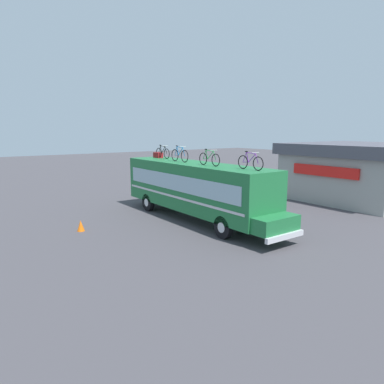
{
  "coord_description": "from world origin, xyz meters",
  "views": [
    {
      "loc": [
        16.0,
        -11.81,
        5.07
      ],
      "look_at": [
        -0.22,
        0.0,
        1.56
      ],
      "focal_mm": 33.16,
      "sensor_mm": 36.0,
      "label": 1
    }
  ],
  "objects_px": {
    "rooftop_bicycle_4": "(250,162)",
    "luggage_bag_1": "(158,155)",
    "rooftop_bicycle_3": "(209,159)",
    "rooftop_bicycle_2": "(180,155)",
    "bus": "(196,187)",
    "rooftop_bicycle_1": "(163,153)",
    "traffic_cone": "(81,226)"
  },
  "relations": [
    {
      "from": "luggage_bag_1",
      "to": "rooftop_bicycle_4",
      "type": "distance_m",
      "value": 8.86
    },
    {
      "from": "rooftop_bicycle_2",
      "to": "rooftop_bicycle_4",
      "type": "bearing_deg",
      "value": 2.91
    },
    {
      "from": "rooftop_bicycle_4",
      "to": "traffic_cone",
      "type": "height_order",
      "value": "rooftop_bicycle_4"
    },
    {
      "from": "rooftop_bicycle_2",
      "to": "luggage_bag_1",
      "type": "bearing_deg",
      "value": 170.71
    },
    {
      "from": "luggage_bag_1",
      "to": "rooftop_bicycle_2",
      "type": "xyz_separation_m",
      "value": [
        3.39,
        -0.56,
        0.22
      ]
    },
    {
      "from": "rooftop_bicycle_3",
      "to": "rooftop_bicycle_4",
      "type": "height_order",
      "value": "rooftop_bicycle_3"
    },
    {
      "from": "rooftop_bicycle_1",
      "to": "rooftop_bicycle_4",
      "type": "height_order",
      "value": "rooftop_bicycle_1"
    },
    {
      "from": "bus",
      "to": "traffic_cone",
      "type": "height_order",
      "value": "bus"
    },
    {
      "from": "bus",
      "to": "rooftop_bicycle_1",
      "type": "relative_size",
      "value": 7.39
    },
    {
      "from": "rooftop_bicycle_1",
      "to": "rooftop_bicycle_2",
      "type": "bearing_deg",
      "value": -10.58
    },
    {
      "from": "luggage_bag_1",
      "to": "rooftop_bicycle_3",
      "type": "height_order",
      "value": "rooftop_bicycle_3"
    },
    {
      "from": "rooftop_bicycle_3",
      "to": "traffic_cone",
      "type": "relative_size",
      "value": 3.03
    },
    {
      "from": "luggage_bag_1",
      "to": "rooftop_bicycle_2",
      "type": "height_order",
      "value": "rooftop_bicycle_2"
    },
    {
      "from": "bus",
      "to": "rooftop_bicycle_4",
      "type": "bearing_deg",
      "value": 1.05
    },
    {
      "from": "bus",
      "to": "rooftop_bicycle_2",
      "type": "relative_size",
      "value": 7.1
    },
    {
      "from": "rooftop_bicycle_4",
      "to": "luggage_bag_1",
      "type": "bearing_deg",
      "value": 178.2
    },
    {
      "from": "rooftop_bicycle_2",
      "to": "rooftop_bicycle_4",
      "type": "distance_m",
      "value": 5.46
    },
    {
      "from": "bus",
      "to": "traffic_cone",
      "type": "bearing_deg",
      "value": -104.18
    },
    {
      "from": "bus",
      "to": "rooftop_bicycle_3",
      "type": "relative_size",
      "value": 7.21
    },
    {
      "from": "luggage_bag_1",
      "to": "traffic_cone",
      "type": "distance_m",
      "value": 7.86
    },
    {
      "from": "rooftop_bicycle_2",
      "to": "rooftop_bicycle_3",
      "type": "relative_size",
      "value": 1.02
    },
    {
      "from": "rooftop_bicycle_2",
      "to": "traffic_cone",
      "type": "height_order",
      "value": "rooftop_bicycle_2"
    },
    {
      "from": "bus",
      "to": "rooftop_bicycle_1",
      "type": "height_order",
      "value": "rooftop_bicycle_1"
    },
    {
      "from": "rooftop_bicycle_2",
      "to": "rooftop_bicycle_3",
      "type": "xyz_separation_m",
      "value": [
        2.8,
        -0.03,
        -0.03
      ]
    },
    {
      "from": "bus",
      "to": "rooftop_bicycle_4",
      "type": "distance_m",
      "value": 4.49
    },
    {
      "from": "bus",
      "to": "rooftop_bicycle_2",
      "type": "xyz_separation_m",
      "value": [
        -1.3,
        -0.2,
        1.74
      ]
    },
    {
      "from": "luggage_bag_1",
      "to": "rooftop_bicycle_4",
      "type": "xyz_separation_m",
      "value": [
        8.85,
        -0.28,
        0.19
      ]
    },
    {
      "from": "rooftop_bicycle_2",
      "to": "traffic_cone",
      "type": "xyz_separation_m",
      "value": [
        -0.25,
        -5.93,
        -3.36
      ]
    },
    {
      "from": "rooftop_bicycle_2",
      "to": "rooftop_bicycle_4",
      "type": "xyz_separation_m",
      "value": [
        5.46,
        0.28,
        -0.03
      ]
    },
    {
      "from": "traffic_cone",
      "to": "rooftop_bicycle_2",
      "type": "bearing_deg",
      "value": 87.61
    },
    {
      "from": "rooftop_bicycle_1",
      "to": "rooftop_bicycle_3",
      "type": "height_order",
      "value": "rooftop_bicycle_1"
    },
    {
      "from": "rooftop_bicycle_1",
      "to": "rooftop_bicycle_3",
      "type": "bearing_deg",
      "value": -5.62
    }
  ]
}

